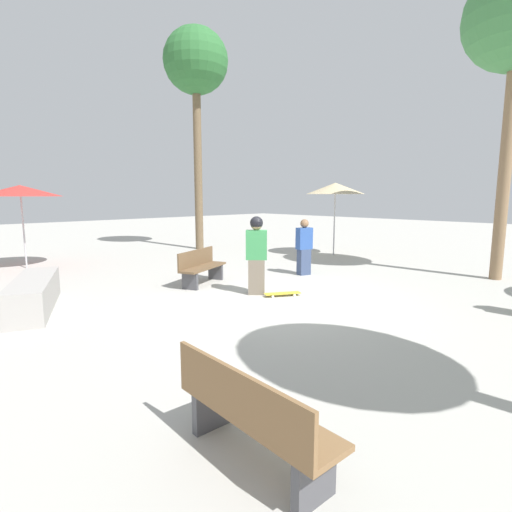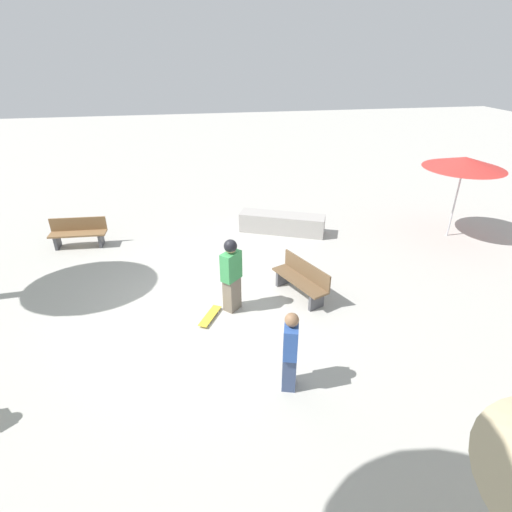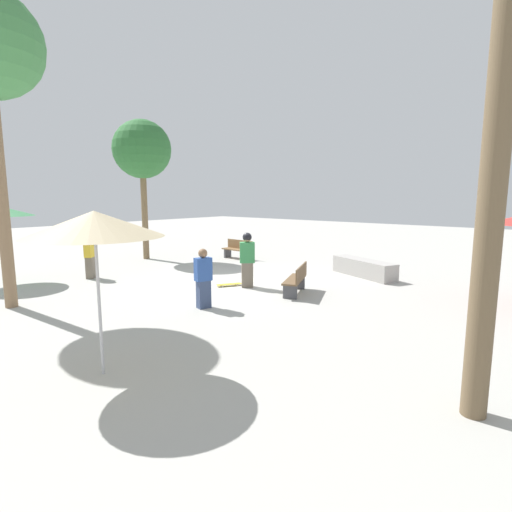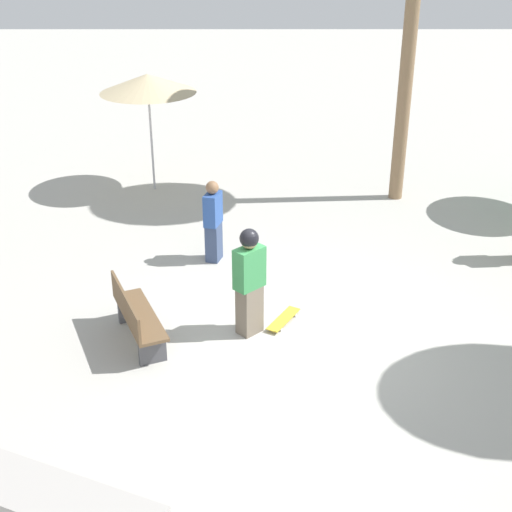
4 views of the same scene
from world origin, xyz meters
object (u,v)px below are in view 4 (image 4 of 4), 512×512
(bench_near, at_px, (136,317))
(bystander_far, at_px, (213,221))
(concrete_ledge, at_px, (43,512))
(skateboard, at_px, (283,319))
(shade_umbrella_tan, at_px, (148,83))
(skater_main, at_px, (249,278))

(bench_near, relative_size, bystander_far, 1.07)
(concrete_ledge, height_order, bystander_far, bystander_far)
(concrete_ledge, xyz_separation_m, bench_near, (3.65, -0.42, 0.12))
(skateboard, relative_size, bystander_far, 0.52)
(skateboard, bearing_deg, bystander_far, 58.03)
(bench_near, bearing_deg, skateboard, 80.63)
(shade_umbrella_tan, bearing_deg, concrete_ledge, -179.17)
(concrete_ledge, relative_size, bystander_far, 1.76)
(shade_umbrella_tan, xyz_separation_m, bystander_far, (-3.68, -1.57, -1.66))
(shade_umbrella_tan, bearing_deg, bystander_far, -156.87)
(concrete_ledge, height_order, shade_umbrella_tan, shade_umbrella_tan)
(bench_near, bearing_deg, shade_umbrella_tan, 161.92)
(skater_main, xyz_separation_m, concrete_ledge, (-3.92, 2.10, -0.63))
(bench_near, distance_m, shade_umbrella_tan, 6.76)
(skater_main, bearing_deg, concrete_ledge, -162.07)
(skateboard, height_order, bystander_far, bystander_far)
(bench_near, distance_m, bystander_far, 2.95)
(skater_main, height_order, bench_near, skater_main)
(shade_umbrella_tan, height_order, bystander_far, shade_umbrella_tan)
(skater_main, height_order, concrete_ledge, skater_main)
(skateboard, distance_m, bystander_far, 2.62)
(skater_main, height_order, skateboard, skater_main)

